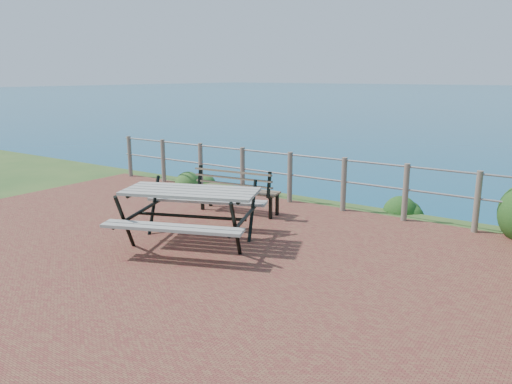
{
  "coord_description": "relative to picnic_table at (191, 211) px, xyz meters",
  "views": [
    {
      "loc": [
        4.88,
        -4.96,
        2.48
      ],
      "look_at": [
        0.72,
        1.12,
        0.75
      ],
      "focal_mm": 35.0,
      "sensor_mm": 36.0,
      "label": 1
    }
  ],
  "objects": [
    {
      "name": "park_bench",
      "position": [
        -0.45,
        1.81,
        0.04
      ],
      "size": [
        1.55,
        0.58,
        0.86
      ],
      "rotation": [
        0.0,
        0.0,
        0.14
      ],
      "color": "brown",
      "rests_on": "ground"
    },
    {
      "name": "shrub_lip_east",
      "position": [
        2.11,
        3.68,
        -0.53
      ],
      "size": [
        0.68,
        0.68,
        0.39
      ],
      "primitive_type": "ellipsoid",
      "color": "#164817",
      "rests_on": "ground"
    },
    {
      "name": "safety_railing",
      "position": [
        -0.08,
        3.0,
        0.05
      ],
      "size": [
        9.4,
        0.1,
        1.0
      ],
      "color": "#6B5B4C",
      "rests_on": "ground"
    },
    {
      "name": "ground",
      "position": [
        -0.08,
        -0.35,
        -0.53
      ],
      "size": [
        10.0,
        7.0,
        0.12
      ],
      "primitive_type": "cube",
      "color": "brown",
      "rests_on": "ground"
    },
    {
      "name": "shrub_lip_west",
      "position": [
        -2.87,
        3.49,
        -0.53
      ],
      "size": [
        0.66,
        0.66,
        0.36
      ],
      "primitive_type": "ellipsoid",
      "color": "#255921",
      "rests_on": "ground"
    },
    {
      "name": "picnic_table",
      "position": [
        0.0,
        0.0,
        0.0
      ],
      "size": [
        2.11,
        1.59,
        0.82
      ],
      "rotation": [
        0.0,
        0.0,
        0.38
      ],
      "color": "gray",
      "rests_on": "ground"
    }
  ]
}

